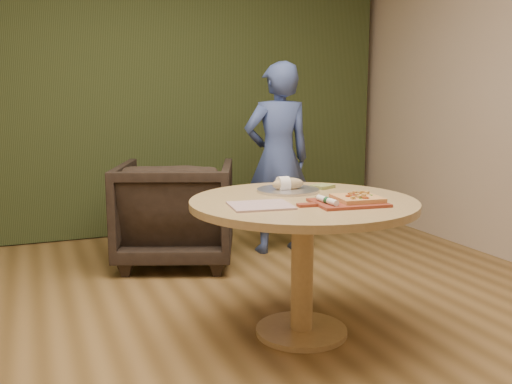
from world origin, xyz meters
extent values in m
cube|color=olive|center=(0.00, 0.00, -0.01)|extent=(5.00, 6.00, 0.02)
cube|color=#C3AD94|center=(0.00, 3.01, 1.40)|extent=(5.00, 0.02, 2.80)
cube|color=#273216|center=(0.00, 2.90, 1.40)|extent=(4.80, 0.14, 2.78)
cylinder|color=tan|center=(0.37, 0.27, 0.01)|extent=(0.50, 0.50, 0.03)
cylinder|color=tan|center=(0.37, 0.27, 0.35)|extent=(0.12, 0.12, 0.68)
cylinder|color=tan|center=(0.37, 0.27, 0.73)|extent=(1.20, 1.20, 0.04)
cube|color=maroon|center=(0.53, 0.06, 0.76)|extent=(0.38, 0.32, 0.01)
cube|color=maroon|center=(0.31, 0.09, 0.76)|extent=(0.10, 0.06, 0.01)
cube|color=#DDA156|center=(0.58, 0.07, 0.78)|extent=(0.24, 0.24, 0.02)
cylinder|color=maroon|center=(0.59, 0.00, 0.79)|extent=(0.04, 0.04, 0.00)
cylinder|color=maroon|center=(0.54, 0.08, 0.79)|extent=(0.05, 0.05, 0.00)
cylinder|color=maroon|center=(0.59, 0.13, 0.79)|extent=(0.04, 0.04, 0.00)
cube|color=tan|center=(0.62, 0.12, 0.79)|extent=(0.02, 0.02, 0.01)
cube|color=tan|center=(0.52, 0.01, 0.79)|extent=(0.02, 0.02, 0.01)
cube|color=tan|center=(0.67, 0.13, 0.79)|extent=(0.02, 0.02, 0.01)
cube|color=tan|center=(0.60, 0.04, 0.79)|extent=(0.03, 0.03, 0.01)
cube|color=tan|center=(0.61, 0.13, 0.79)|extent=(0.03, 0.03, 0.01)
cube|color=tan|center=(0.65, 0.13, 0.79)|extent=(0.02, 0.02, 0.01)
cube|color=tan|center=(0.57, 0.12, 0.79)|extent=(0.02, 0.02, 0.01)
cube|color=tan|center=(0.66, 0.11, 0.79)|extent=(0.03, 0.03, 0.01)
cube|color=tan|center=(0.56, 0.01, 0.79)|extent=(0.02, 0.02, 0.01)
cube|color=tan|center=(0.58, 0.07, 0.79)|extent=(0.03, 0.03, 0.01)
cube|color=#30751E|center=(0.66, 0.06, 0.79)|extent=(0.01, 0.01, 0.00)
cube|color=#30751E|center=(0.66, 0.07, 0.79)|extent=(0.01, 0.01, 0.00)
cube|color=#30751E|center=(0.59, 0.13, 0.79)|extent=(0.01, 0.01, 0.00)
cube|color=#30751E|center=(0.63, 0.14, 0.79)|extent=(0.01, 0.01, 0.00)
cube|color=#30751E|center=(0.60, 0.14, 0.79)|extent=(0.01, 0.01, 0.00)
cube|color=#30751E|center=(0.56, 0.00, 0.79)|extent=(0.01, 0.01, 0.00)
cube|color=#A15B75|center=(0.58, 0.09, 0.79)|extent=(0.03, 0.02, 0.00)
cube|color=#A15B75|center=(0.61, 0.12, 0.79)|extent=(0.01, 0.03, 0.00)
cube|color=#A15B75|center=(0.56, 0.02, 0.79)|extent=(0.03, 0.02, 0.00)
cylinder|color=white|center=(0.40, 0.06, 0.78)|extent=(0.04, 0.17, 0.03)
cylinder|color=#194C26|center=(0.40, 0.06, 0.78)|extent=(0.04, 0.03, 0.03)
cube|color=silver|center=(0.40, 0.15, 0.78)|extent=(0.02, 0.04, 0.00)
cube|color=silver|center=(0.09, 0.17, 0.76)|extent=(0.33, 0.28, 0.01)
cylinder|color=silver|center=(0.40, 0.52, 0.75)|extent=(0.35, 0.35, 0.01)
cylinder|color=silver|center=(0.40, 0.52, 0.76)|extent=(0.36, 0.36, 0.02)
ellipsoid|color=tan|center=(0.40, 0.52, 0.79)|extent=(0.19, 0.08, 0.07)
cylinder|color=white|center=(0.37, 0.52, 0.79)|extent=(0.06, 0.09, 0.09)
cube|color=#5F6D31|center=(0.64, 0.55, 0.76)|extent=(0.15, 0.14, 0.02)
imported|color=black|center=(0.07, 1.84, 0.44)|extent=(1.08, 1.05, 0.88)
imported|color=#3A4E8A|center=(0.93, 1.84, 0.78)|extent=(0.59, 0.40, 1.55)
camera|label=1|loc=(-0.96, -2.38, 1.30)|focal=40.00mm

